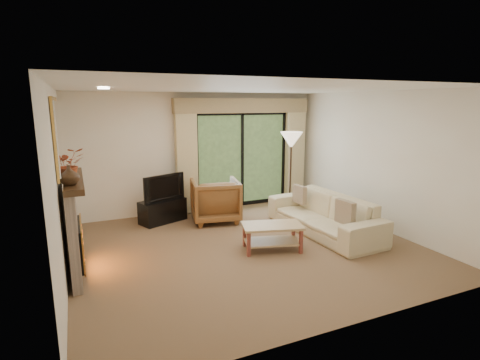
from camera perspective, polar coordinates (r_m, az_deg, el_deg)
name	(u,v)px	position (r m, az deg, el deg)	size (l,w,h in m)	color
floor	(247,247)	(6.39, 1.11, -10.20)	(5.50, 5.50, 0.00)	brown
ceiling	(248,88)	(5.94, 1.21, 13.77)	(5.50, 5.50, 0.00)	white
wall_back	(200,153)	(8.34, -6.15, 4.15)	(5.00, 5.00, 0.00)	white
wall_front	(352,212)	(3.97, 16.65, -4.68)	(5.00, 5.00, 0.00)	white
wall_left	(59,186)	(5.49, -25.85, -0.89)	(5.00, 5.00, 0.00)	white
wall_right	(378,161)	(7.60, 20.32, 2.76)	(5.00, 5.00, 0.00)	white
fireplace	(73,225)	(5.83, -24.08, -6.31)	(0.24, 1.70, 1.37)	gray
mirror	(58,136)	(5.60, -26.03, 6.06)	(0.07, 1.45, 1.02)	gold
sliding_door	(242,159)	(8.67, 0.29, 3.18)	(2.26, 0.10, 2.16)	black
curtain_left	(187,159)	(8.10, -8.14, 3.17)	(0.45, 0.18, 2.35)	#C6B482
curtain_right	(294,152)	(9.20, 8.30, 4.17)	(0.45, 0.18, 2.35)	#C6B482
cornice	(244,106)	(8.50, 0.56, 11.26)	(3.20, 0.24, 0.32)	#99825A
media_console	(163,211)	(7.79, -11.69, -4.62)	(0.92, 0.41, 0.46)	black
tv	(162,187)	(7.66, -11.84, -1.06)	(0.92, 0.12, 0.53)	black
armchair	(215,200)	(7.66, -3.79, -3.08)	(0.93, 0.96, 0.87)	brown
sofa	(323,214)	(7.15, 12.59, -5.11)	(2.42, 0.94, 0.71)	beige
pillow_near	(345,212)	(6.51, 15.74, -4.75)	(0.11, 0.40, 0.40)	brown
pillow_far	(300,194)	(7.59, 9.06, -2.18)	(0.09, 0.36, 0.36)	brown
coffee_table	(272,237)	(6.24, 4.90, -8.68)	(0.97, 0.53, 0.43)	tan
floor_lamp	(290,173)	(8.17, 7.69, 1.04)	(0.48, 0.48, 1.78)	#FFE9C7
vase	(69,175)	(5.15, -24.59, 0.68)	(0.24, 0.24, 0.25)	#362314
branches	(69,164)	(5.45, -24.65, 2.20)	(0.39, 0.34, 0.43)	#A24524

